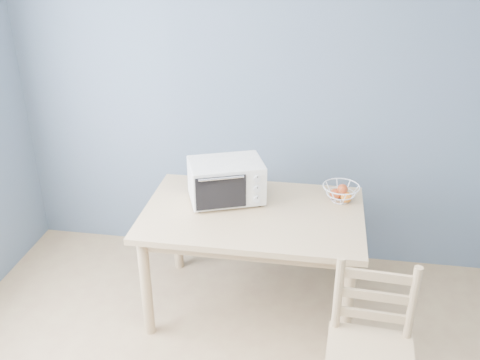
% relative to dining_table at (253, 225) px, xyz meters
% --- Properties ---
extents(room, '(4.01, 4.51, 2.61)m').
position_rel_dining_table_xyz_m(room, '(0.11, -1.54, 0.65)').
color(room, tan).
rests_on(room, ground).
extents(dining_table, '(1.40, 0.90, 0.75)m').
position_rel_dining_table_xyz_m(dining_table, '(0.00, 0.00, 0.00)').
color(dining_table, tan).
rests_on(dining_table, ground).
extents(toaster_oven, '(0.55, 0.48, 0.28)m').
position_rel_dining_table_xyz_m(toaster_oven, '(-0.21, 0.11, 0.25)').
color(toaster_oven, beige).
rests_on(toaster_oven, dining_table).
extents(fruit_basket, '(0.30, 0.30, 0.12)m').
position_rel_dining_table_xyz_m(fruit_basket, '(0.55, 0.24, 0.16)').
color(fruit_basket, silver).
rests_on(fruit_basket, dining_table).
extents(dining_chair, '(0.45, 0.45, 0.92)m').
position_rel_dining_table_xyz_m(dining_chair, '(0.71, -0.84, -0.20)').
color(dining_chair, tan).
rests_on(dining_chair, ground).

